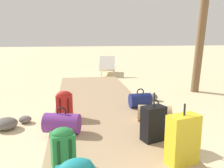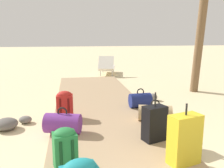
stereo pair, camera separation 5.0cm
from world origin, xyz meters
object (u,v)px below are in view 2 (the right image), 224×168
(suitcase_yellow, at_px, (185,139))
(duffel_bag_navy, at_px, (140,100))
(duffel_bag_purple, at_px, (63,123))
(lounge_chair, at_px, (107,67))
(duffel_bag_tan, at_px, (155,113))
(backpack_red, at_px, (65,104))
(backpack_green, at_px, (65,147))
(suitcase_black, at_px, (154,123))

(suitcase_yellow, bearing_deg, duffel_bag_navy, 86.84)
(duffel_bag_purple, height_order, lounge_chair, lounge_chair)
(duffel_bag_tan, bearing_deg, duffel_bag_navy, 91.83)
(duffel_bag_tan, xyz_separation_m, backpack_red, (-1.63, 0.44, 0.13))
(backpack_red, distance_m, lounge_chair, 5.64)
(duffel_bag_navy, bearing_deg, backpack_green, -124.94)
(duffel_bag_tan, xyz_separation_m, backpack_green, (-1.59, -1.36, 0.11))
(suitcase_yellow, bearing_deg, suitcase_black, 100.72)
(duffel_bag_purple, height_order, backpack_green, backpack_green)
(duffel_bag_tan, relative_size, suitcase_yellow, 0.87)
(backpack_red, bearing_deg, backpack_green, -88.79)
(duffel_bag_purple, bearing_deg, duffel_bag_tan, 10.19)
(suitcase_black, relative_size, lounge_chair, 0.45)
(duffel_bag_navy, xyz_separation_m, suitcase_black, (-0.27, -1.68, 0.11))
(backpack_red, bearing_deg, suitcase_black, -42.73)
(duffel_bag_tan, relative_size, suitcase_black, 0.90)
(suitcase_black, height_order, lounge_chair, suitcase_black)
(duffel_bag_purple, distance_m, suitcase_yellow, 1.93)
(suitcase_yellow, bearing_deg, backpack_green, 174.42)
(backpack_red, height_order, lounge_chair, lounge_chair)
(duffel_bag_navy, distance_m, lounge_chair, 4.97)
(duffel_bag_purple, relative_size, backpack_green, 1.27)
(backpack_green, height_order, lounge_chair, lounge_chair)
(suitcase_black, xyz_separation_m, duffel_bag_purple, (-1.36, 0.50, -0.10))
(backpack_red, height_order, duffel_bag_purple, backpack_red)
(duffel_bag_tan, xyz_separation_m, duffel_bag_purple, (-1.65, -0.30, 0.01))
(suitcase_black, bearing_deg, duffel_bag_navy, 81.00)
(backpack_green, relative_size, suitcase_yellow, 0.65)
(backpack_green, distance_m, suitcase_yellow, 1.44)
(duffel_bag_navy, bearing_deg, lounge_chair, 90.03)
(backpack_green, bearing_deg, duffel_bag_purple, 93.14)
(duffel_bag_navy, distance_m, duffel_bag_purple, 2.00)
(suitcase_yellow, bearing_deg, duffel_bag_purple, 141.03)
(duffel_bag_tan, relative_size, duffel_bag_purple, 1.04)
(backpack_red, bearing_deg, duffel_bag_tan, -15.06)
(duffel_bag_tan, height_order, duffel_bag_purple, duffel_bag_purple)
(duffel_bag_tan, distance_m, backpack_green, 2.10)
(duffel_bag_tan, bearing_deg, suitcase_yellow, -96.05)
(backpack_red, height_order, backpack_green, backpack_red)
(suitcase_black, relative_size, duffel_bag_purple, 1.16)
(duffel_bag_navy, bearing_deg, duffel_bag_tan, -88.17)
(duffel_bag_tan, bearing_deg, lounge_chair, 90.30)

